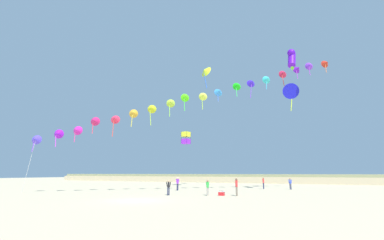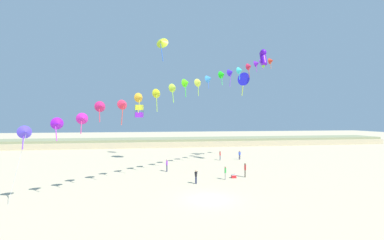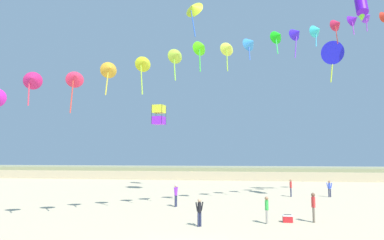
{
  "view_description": "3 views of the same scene",
  "coord_description": "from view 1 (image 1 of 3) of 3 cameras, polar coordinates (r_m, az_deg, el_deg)",
  "views": [
    {
      "loc": [
        13.59,
        -18.04,
        2.22
      ],
      "look_at": [
        -0.5,
        11.78,
        9.08
      ],
      "focal_mm": 24.0,
      "sensor_mm": 36.0,
      "label": 1
    },
    {
      "loc": [
        -5.1,
        -22.38,
        7.2
      ],
      "look_at": [
        0.32,
        11.95,
        7.04
      ],
      "focal_mm": 24.0,
      "sensor_mm": 36.0,
      "label": 2
    },
    {
      "loc": [
        2.34,
        -13.84,
        3.93
      ],
      "look_at": [
        -1.19,
        8.97,
        6.35
      ],
      "focal_mm": 32.0,
      "sensor_mm": 36.0,
      "label": 3
    }
  ],
  "objects": [
    {
      "name": "person_near_right",
      "position": [
        39.24,
        20.99,
        -12.92
      ],
      "size": [
        0.55,
        0.21,
        1.56
      ],
      "color": "#282D4C",
      "rests_on": "ground"
    },
    {
      "name": "person_near_left",
      "position": [
        26.88,
        9.87,
        -14.18
      ],
      "size": [
        0.24,
        0.61,
        1.73
      ],
      "color": "#726656",
      "rests_on": "ground"
    },
    {
      "name": "person_mid_center",
      "position": [
        26.98,
        3.49,
        -14.53
      ],
      "size": [
        0.22,
        0.54,
        1.56
      ],
      "color": "gray",
      "rests_on": "ground"
    },
    {
      "name": "large_kite_high_solo",
      "position": [
        42.05,
        21.08,
        5.99
      ],
      "size": [
        2.53,
        1.68,
        4.35
      ],
      "color": "#181AD1"
    },
    {
      "name": "large_kite_low_lead",
      "position": [
        46.83,
        -1.36,
        -3.99
      ],
      "size": [
        1.44,
        1.44,
        2.19
      ],
      "color": "#9125E6"
    },
    {
      "name": "kite_banner_string",
      "position": [
        33.42,
        0.78,
        5.19
      ],
      "size": [
        33.97,
        21.51,
        18.29
      ],
      "color": "#553FEB"
    },
    {
      "name": "person_far_left",
      "position": [
        39.46,
        15.58,
        -13.16
      ],
      "size": [
        0.23,
        0.58,
        1.66
      ],
      "color": "#282D4C",
      "rests_on": "ground"
    },
    {
      "name": "person_far_right",
      "position": [
        34.96,
        -3.22,
        -13.74
      ],
      "size": [
        0.25,
        0.6,
        1.72
      ],
      "color": "#282D4C",
      "rests_on": "ground"
    },
    {
      "name": "large_kite_outer_drift",
      "position": [
        48.49,
        2.95,
        10.86
      ],
      "size": [
        2.56,
        2.18,
        4.55
      ],
      "color": "#CBE828"
    },
    {
      "name": "large_kite_mid_trail",
      "position": [
        36.37,
        21.28,
        12.52
      ],
      "size": [
        1.13,
        1.81,
        2.99
      ],
      "color": "#530FC7"
    },
    {
      "name": "beach_cooler",
      "position": [
        27.2,
        6.57,
        -15.91
      ],
      "size": [
        0.58,
        0.41,
        0.46
      ],
      "color": "red",
      "rests_on": "ground"
    },
    {
      "name": "person_far_center",
      "position": [
        27.39,
        -5.25,
        -14.48
      ],
      "size": [
        0.45,
        0.42,
        1.54
      ],
      "color": "#282D4C",
      "rests_on": "ground"
    },
    {
      "name": "dune_ridge",
      "position": [
        65.86,
        13.71,
        -12.49
      ],
      "size": [
        120.0,
        10.63,
        1.99
      ],
      "color": "#BFAE8B",
      "rests_on": "ground"
    },
    {
      "name": "ground_plane",
      "position": [
        22.7,
        -12.2,
        -17.11
      ],
      "size": [
        240.0,
        240.0,
        0.0
      ],
      "primitive_type": "plane",
      "color": "beige"
    }
  ]
}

